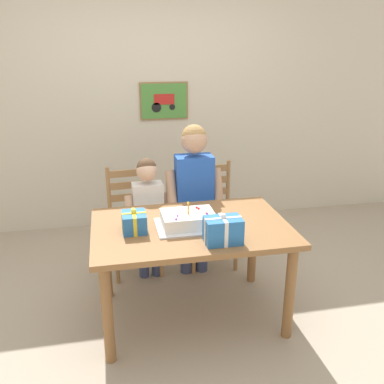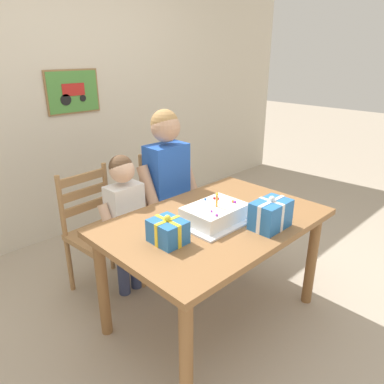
{
  "view_description": "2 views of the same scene",
  "coord_description": "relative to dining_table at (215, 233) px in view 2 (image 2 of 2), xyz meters",
  "views": [
    {
      "loc": [
        -0.54,
        -2.64,
        1.94
      ],
      "look_at": [
        0.05,
        0.21,
        0.9
      ],
      "focal_mm": 39.49,
      "sensor_mm": 36.0,
      "label": 1
    },
    {
      "loc": [
        -1.5,
        -1.32,
        1.7
      ],
      "look_at": [
        0.04,
        0.25,
        0.83
      ],
      "focal_mm": 33.53,
      "sensor_mm": 36.0,
      "label": 2
    }
  ],
  "objects": [
    {
      "name": "ground_plane",
      "position": [
        0.0,
        0.0,
        -0.64
      ],
      "size": [
        20.0,
        20.0,
        0.0
      ],
      "primitive_type": "plane",
      "color": "tan"
    },
    {
      "name": "dining_table",
      "position": [
        0.0,
        0.0,
        0.0
      ],
      "size": [
        1.37,
        0.91,
        0.74
      ],
      "color": "olive",
      "rests_on": "ground"
    },
    {
      "name": "chair_right",
      "position": [
        0.35,
        0.81,
        -0.17
      ],
      "size": [
        0.44,
        0.44,
        0.92
      ],
      "color": "#A87A4C",
      "rests_on": "ground"
    },
    {
      "name": "gift_box_red_large",
      "position": [
        -0.39,
        -0.01,
        0.16
      ],
      "size": [
        0.16,
        0.19,
        0.16
      ],
      "color": "#286BB7",
      "rests_on": "dining_table"
    },
    {
      "name": "birthday_cake",
      "position": [
        -0.02,
        -0.02,
        0.15
      ],
      "size": [
        0.44,
        0.34,
        0.19
      ],
      "color": "silver",
      "rests_on": "dining_table"
    },
    {
      "name": "child_older",
      "position": [
        0.16,
        0.63,
        0.17
      ],
      "size": [
        0.48,
        0.27,
        1.32
      ],
      "color": "#38426B",
      "rests_on": "ground"
    },
    {
      "name": "child_younger",
      "position": [
        -0.24,
        0.63,
        0.01
      ],
      "size": [
        0.39,
        0.22,
        1.06
      ],
      "color": "#38426B",
      "rests_on": "ground"
    },
    {
      "name": "gift_box_beside_cake",
      "position": [
        0.15,
        -0.3,
        0.18
      ],
      "size": [
        0.24,
        0.16,
        0.2
      ],
      "color": "#286BB7",
      "rests_on": "dining_table"
    },
    {
      "name": "chair_left",
      "position": [
        -0.35,
        0.81,
        -0.17
      ],
      "size": [
        0.45,
        0.45,
        0.92
      ],
      "color": "#A87A4C",
      "rests_on": "ground"
    },
    {
      "name": "back_wall",
      "position": [
        0.0,
        1.89,
        0.66
      ],
      "size": [
        6.4,
        0.11,
        2.6
      ],
      "color": "beige",
      "rests_on": "ground"
    }
  ]
}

